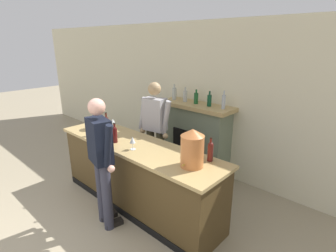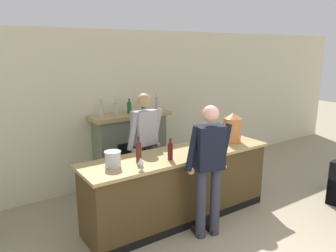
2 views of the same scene
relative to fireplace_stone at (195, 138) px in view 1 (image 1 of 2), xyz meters
name	(u,v)px [view 1 (image 1 of 2)]	position (x,y,z in m)	size (l,w,h in m)	color
wall_back_panel	(212,100)	(0.15, 0.26, 0.70)	(12.00, 0.07, 2.75)	beige
bar_counter	(137,175)	(0.02, -1.46, -0.18)	(2.86, 0.76, 1.00)	#49361B
fireplace_stone	(195,138)	(0.00, 0.00, 0.00)	(1.42, 0.52, 1.64)	slate
potted_plant_corner	(97,133)	(-2.57, -0.50, -0.39)	(0.37, 0.41, 0.75)	#524249
person_customer	(101,159)	(0.05, -2.06, 0.30)	(0.65, 0.37, 1.76)	#343444
person_bartender	(155,131)	(-0.20, -0.86, 0.32)	(0.65, 0.35, 1.79)	#43402C
copper_dispenser	(192,148)	(1.04, -1.47, 0.55)	(0.28, 0.32, 0.46)	#C16F3A
ice_bucket_steel	(97,123)	(-0.99, -1.45, 0.42)	(0.21, 0.21, 0.20)	silver
wine_bottle_port_short	(107,124)	(-0.64, -1.49, 0.47)	(0.07, 0.07, 0.35)	#4F1D14
wine_bottle_burgundy_dark	(210,150)	(1.12, -1.21, 0.46)	(0.07, 0.07, 0.31)	#541A16
wine_bottle_rose_blush	(115,134)	(-0.25, -1.62, 0.45)	(0.07, 0.07, 0.30)	#4A1112
wine_glass_back_row	(113,121)	(-0.84, -1.23, 0.43)	(0.08, 0.08, 0.15)	silver
wine_glass_front_right	(133,140)	(0.14, -1.62, 0.45)	(0.08, 0.08, 0.18)	silver
wine_glass_mid_counter	(89,129)	(-0.76, -1.74, 0.43)	(0.08, 0.08, 0.16)	silver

